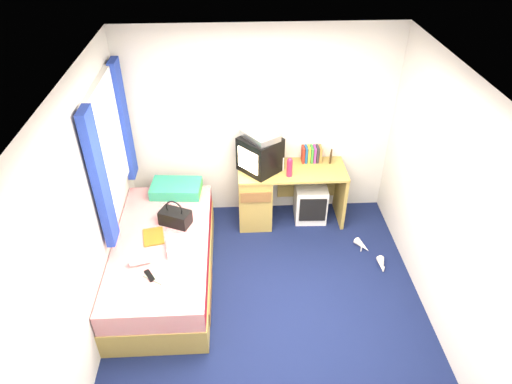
{
  "coord_description": "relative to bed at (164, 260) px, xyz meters",
  "views": [
    {
      "loc": [
        -0.3,
        -3.17,
        3.7
      ],
      "look_at": [
        -0.1,
        0.7,
        0.94
      ],
      "focal_mm": 32.0,
      "sensor_mm": 36.0,
      "label": 1
    }
  ],
  "objects": [
    {
      "name": "ground",
      "position": [
        1.1,
        -0.45,
        -0.27
      ],
      "size": [
        3.4,
        3.4,
        0.0
      ],
      "primitive_type": "plane",
      "color": "#0C1438",
      "rests_on": "ground"
    },
    {
      "name": "room_shell",
      "position": [
        1.1,
        -0.45,
        1.18
      ],
      "size": [
        3.4,
        3.4,
        3.4
      ],
      "color": "white",
      "rests_on": "ground"
    },
    {
      "name": "bed",
      "position": [
        0.0,
        0.0,
        0.0
      ],
      "size": [
        1.01,
        2.0,
        0.54
      ],
      "color": "#AC9347",
      "rests_on": "ground"
    },
    {
      "name": "pillow",
      "position": [
        0.09,
        0.86,
        0.34
      ],
      "size": [
        0.61,
        0.41,
        0.13
      ],
      "primitive_type": "cube",
      "rotation": [
        0.0,
        0.0,
        -0.08
      ],
      "color": "teal",
      "rests_on": "bed"
    },
    {
      "name": "desk",
      "position": [
        1.2,
        0.99,
        0.14
      ],
      "size": [
        1.3,
        0.55,
        0.75
      ],
      "color": "#AC9347",
      "rests_on": "ground"
    },
    {
      "name": "storage_cube",
      "position": [
        1.73,
        0.99,
        -0.03
      ],
      "size": [
        0.4,
        0.4,
        0.48
      ],
      "primitive_type": "cube",
      "rotation": [
        0.0,
        0.0,
        -0.03
      ],
      "color": "white",
      "rests_on": "ground"
    },
    {
      "name": "crt_tv",
      "position": [
        1.09,
        0.99,
        0.69
      ],
      "size": [
        0.57,
        0.58,
        0.42
      ],
      "rotation": [
        0.0,
        0.0,
        -0.84
      ],
      "color": "black",
      "rests_on": "desk"
    },
    {
      "name": "vcr",
      "position": [
        1.09,
        0.99,
        0.94
      ],
      "size": [
        0.47,
        0.5,
        0.08
      ],
      "primitive_type": "cube",
      "rotation": [
        0.0,
        0.0,
        -0.97
      ],
      "color": "#B5B4B7",
      "rests_on": "crt_tv"
    },
    {
      "name": "book_row",
      "position": [
        1.73,
        1.15,
        0.58
      ],
      "size": [
        0.24,
        0.13,
        0.2
      ],
      "color": "maroon",
      "rests_on": "desk"
    },
    {
      "name": "picture_frame",
      "position": [
        1.97,
        1.13,
        0.55
      ],
      "size": [
        0.05,
        0.12,
        0.14
      ],
      "primitive_type": "cube",
      "rotation": [
        0.0,
        0.0,
        -0.3
      ],
      "color": "#2F200F",
      "rests_on": "desk"
    },
    {
      "name": "pink_water_bottle",
      "position": [
        1.42,
        0.84,
        0.59
      ],
      "size": [
        0.09,
        0.09,
        0.21
      ],
      "primitive_type": "cylinder",
      "rotation": [
        0.0,
        0.0,
        0.33
      ],
      "color": "red",
      "rests_on": "desk"
    },
    {
      "name": "aerosol_can",
      "position": [
        1.35,
        0.97,
        0.57
      ],
      "size": [
        0.05,
        0.05,
        0.18
      ],
      "primitive_type": "cylinder",
      "rotation": [
        0.0,
        0.0,
        -0.03
      ],
      "color": "white",
      "rests_on": "desk"
    },
    {
      "name": "handbag",
      "position": [
        0.13,
        0.28,
        0.36
      ],
      "size": [
        0.37,
        0.3,
        0.3
      ],
      "rotation": [
        0.0,
        0.0,
        -0.41
      ],
      "color": "black",
      "rests_on": "bed"
    },
    {
      "name": "towel",
      "position": [
        0.25,
        -0.15,
        0.32
      ],
      "size": [
        0.33,
        0.28,
        0.1
      ],
      "primitive_type": "cube",
      "rotation": [
        0.0,
        0.0,
        0.07
      ],
      "color": "silver",
      "rests_on": "bed"
    },
    {
      "name": "magazine",
      "position": [
        -0.09,
        0.06,
        0.28
      ],
      "size": [
        0.26,
        0.31,
        0.01
      ],
      "primitive_type": "cube",
      "rotation": [
        0.0,
        0.0,
        0.19
      ],
      "color": "gold",
      "rests_on": "bed"
    },
    {
      "name": "water_bottle",
      "position": [
        -0.16,
        -0.33,
        0.31
      ],
      "size": [
        0.21,
        0.12,
        0.07
      ],
      "primitive_type": "cylinder",
      "rotation": [
        0.0,
        1.57,
        0.27
      ],
      "color": "silver",
      "rests_on": "bed"
    },
    {
      "name": "colour_swatch_fan",
      "position": [
        -0.0,
        -0.54,
        0.28
      ],
      "size": [
        0.22,
        0.17,
        0.01
      ],
      "primitive_type": "cube",
      "rotation": [
        0.0,
        0.0,
        -0.57
      ],
      "color": "yellow",
      "rests_on": "bed"
    },
    {
      "name": "remote_control",
      "position": [
        -0.05,
        -0.51,
        0.28
      ],
      "size": [
        0.12,
        0.16,
        0.02
      ],
      "primitive_type": "cube",
      "rotation": [
        0.0,
        0.0,
        0.53
      ],
      "color": "black",
      "rests_on": "bed"
    },
    {
      "name": "window_assembly",
      "position": [
        -0.45,
        0.45,
        1.15
      ],
      "size": [
        0.11,
        1.42,
        1.4
      ],
      "color": "silver",
      "rests_on": "room_shell"
    },
    {
      "name": "white_heels",
      "position": [
        2.35,
        0.19,
        -0.23
      ],
      "size": [
        0.29,
        0.57,
        0.09
      ],
      "color": "silver",
      "rests_on": "ground"
    }
  ]
}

